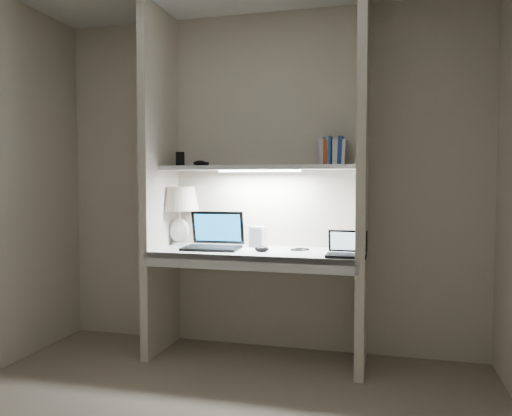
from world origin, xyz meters
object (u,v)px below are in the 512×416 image
(laptop_main, at_px, (214,240))
(laptop_netbook, at_px, (347,250))
(table_lamp, at_px, (179,206))
(book_row, at_px, (332,152))
(speaker, at_px, (258,237))

(laptop_main, bearing_deg, laptop_netbook, -12.99)
(table_lamp, bearing_deg, laptop_main, -20.41)
(laptop_main, bearing_deg, table_lamp, 156.01)
(table_lamp, distance_m, laptop_netbook, 1.34)
(book_row, bearing_deg, table_lamp, -178.12)
(speaker, height_order, book_row, book_row)
(table_lamp, bearing_deg, laptop_netbook, -12.27)
(laptop_main, relative_size, laptop_netbook, 1.62)
(laptop_netbook, xyz_separation_m, book_row, (-0.13, 0.32, 0.65))
(table_lamp, bearing_deg, book_row, 1.88)
(laptop_netbook, distance_m, speaker, 0.72)
(table_lamp, distance_m, laptop_main, 0.42)
(table_lamp, height_order, laptop_netbook, table_lamp)
(speaker, bearing_deg, laptop_netbook, -4.77)
(laptop_netbook, relative_size, speaker, 1.67)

